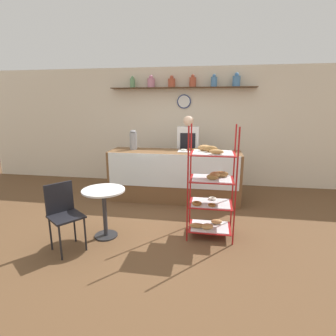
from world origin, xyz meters
TOP-DOWN VIEW (x-y plane):
  - ground_plane at (0.00, 0.00)m, footprint 14.00×14.00m
  - back_wall at (0.00, 2.44)m, footprint 10.00×0.30m
  - display_counter at (0.00, 1.18)m, footprint 2.55×0.67m
  - pastry_rack at (0.72, -0.20)m, footprint 0.65×0.48m
  - person_worker at (0.22, 1.70)m, footprint 0.45×0.23m
  - cafe_table at (-0.77, -0.48)m, footprint 0.60×0.60m
  - cafe_chair at (-1.17, -0.87)m, footprint 0.53×0.53m
  - coffee_carafe at (-0.85, 1.27)m, footprint 0.14×0.14m
  - donut_tray_counter at (0.30, 1.24)m, footprint 0.47×0.27m

SIDE VIEW (x-z plane):
  - ground_plane at x=0.00m, z-range 0.00..0.00m
  - display_counter at x=0.00m, z-range 0.00..0.99m
  - cafe_table at x=-0.77m, z-range 0.17..0.89m
  - cafe_chair at x=-1.17m, z-range 0.10..0.99m
  - pastry_rack at x=0.72m, z-range -0.09..1.52m
  - person_worker at x=0.22m, z-range 0.08..1.73m
  - donut_tray_counter at x=0.30m, z-range 0.98..1.03m
  - coffee_carafe at x=-0.85m, z-range 0.98..1.37m
  - back_wall at x=0.00m, z-range 0.03..2.73m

